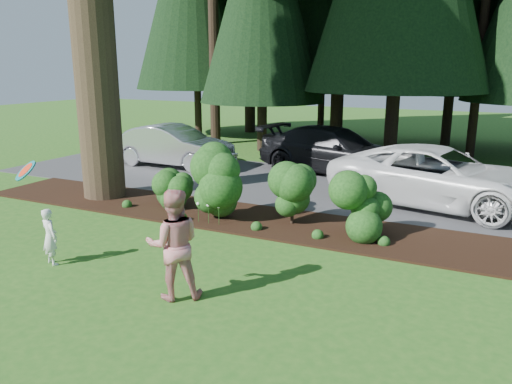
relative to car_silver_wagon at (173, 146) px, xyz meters
The scene contains 11 objects.
ground 9.89m from the car_silver_wagon, 56.52° to the right, with size 80.00×80.00×0.00m, color #255D1A.
mulch_bed 7.41m from the car_silver_wagon, 42.44° to the right, with size 16.00×2.50×0.05m, color black.
driveway 5.55m from the car_silver_wagon, ahead, with size 22.00×6.00×0.03m, color #38383A.
shrub_row 8.02m from the car_silver_wagon, 39.31° to the right, with size 6.53×1.60×1.61m.
lily_cluster 7.77m from the car_silver_wagon, 48.57° to the right, with size 0.69×0.09×0.57m.
car_silver_wagon is the anchor object (origin of this frame).
car_white_suv 10.19m from the car_silver_wagon, ahead, with size 2.78×6.02×1.67m, color silver.
car_dark_suv 6.28m from the car_silver_wagon, 14.44° to the left, with size 2.36×5.80×1.68m, color black.
child 10.07m from the car_silver_wagon, 68.97° to the right, with size 0.42×0.28×1.16m, color white.
adult 11.68m from the car_silver_wagon, 54.81° to the right, with size 0.94×0.73×1.93m, color red.
frisbee 10.16m from the car_silver_wagon, 70.88° to the right, with size 0.59×0.42×0.49m.
Camera 1 is at (6.03, -7.87, 3.90)m, focal length 35.00 mm.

